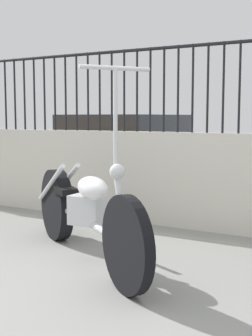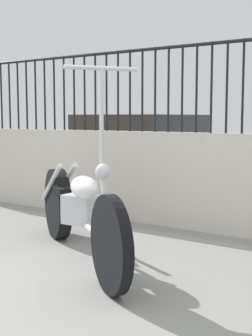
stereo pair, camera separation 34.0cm
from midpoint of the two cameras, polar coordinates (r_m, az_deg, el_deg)
The scene contains 5 objects.
ground_plane at distance 3.23m, azimuth -9.51°, elevation -15.50°, with size 40.00×40.00×0.00m, color gray.
low_wall at distance 5.06m, azimuth 9.48°, elevation -1.54°, with size 9.30×0.18×1.03m.
fence_railing at distance 5.03m, azimuth 9.72°, elevation 10.99°, with size 9.30×0.04×0.92m.
motorcycle_silver at distance 4.01m, azimuth -3.80°, elevation -5.10°, with size 1.95×1.40×1.55m.
car_orange at distance 8.36m, azimuth 3.79°, elevation 2.42°, with size 1.85×4.43×1.23m.
Camera 2 is at (2.24, -2.07, 1.20)m, focal length 50.00 mm.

